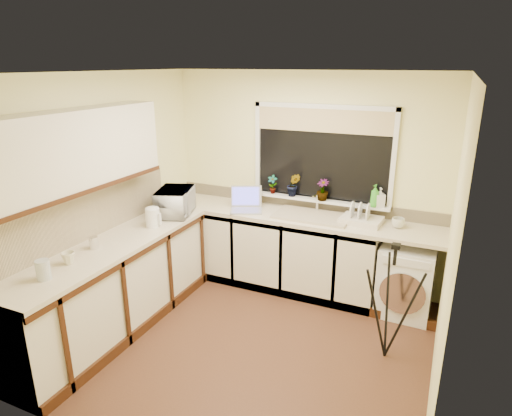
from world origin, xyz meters
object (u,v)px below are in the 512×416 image
(tripod, at_px, (390,302))
(steel_jar, at_px, (94,243))
(cup_back, at_px, (398,223))
(washing_machine, at_px, (406,280))
(dish_rack, at_px, (361,220))
(glass_jug, at_px, (43,270))
(kettle, at_px, (153,218))
(microwave, at_px, (175,202))
(plant_b, at_px, (293,185))
(laptop, at_px, (246,204))
(cup_left, at_px, (68,258))
(soap_bottle_clear, at_px, (380,197))
(plant_a, at_px, (272,184))
(plant_c, at_px, (323,190))
(soap_bottle_green, at_px, (375,196))

(tripod, relative_size, steel_jar, 9.55)
(tripod, distance_m, cup_back, 1.02)
(washing_machine, relative_size, dish_rack, 1.80)
(dish_rack, distance_m, glass_jug, 3.07)
(kettle, bearing_deg, glass_jug, -92.78)
(microwave, distance_m, plant_b, 1.36)
(laptop, bearing_deg, microwave, -168.90)
(cup_back, height_order, cup_left, same)
(soap_bottle_clear, distance_m, cup_back, 0.35)
(glass_jug, distance_m, soap_bottle_clear, 3.31)
(washing_machine, bearing_deg, plant_a, 172.39)
(dish_rack, bearing_deg, steel_jar, -136.52)
(steel_jar, xyz_separation_m, plant_c, (1.62, 1.84, 0.21))
(laptop, xyz_separation_m, plant_c, (0.83, 0.25, 0.20))
(washing_machine, bearing_deg, plant_b, 170.99)
(tripod, xyz_separation_m, soap_bottle_clear, (-0.32, 1.11, 0.61))
(washing_machine, distance_m, dish_rack, 0.76)
(microwave, bearing_deg, plant_a, -68.96)
(glass_jug, relative_size, cup_back, 1.21)
(dish_rack, bearing_deg, cup_left, -130.85)
(plant_a, distance_m, soap_bottle_green, 1.19)
(laptop, relative_size, steel_jar, 3.93)
(tripod, bearing_deg, microwave, -174.35)
(steel_jar, distance_m, soap_bottle_green, 2.87)
(tripod, relative_size, soap_bottle_clear, 5.26)
(tripod, bearing_deg, soap_bottle_green, 123.13)
(washing_machine, bearing_deg, soap_bottle_green, 152.20)
(plant_a, height_order, soap_bottle_clear, plant_a)
(cup_back, distance_m, cup_left, 3.17)
(plant_b, bearing_deg, laptop, -151.77)
(dish_rack, xyz_separation_m, steel_jar, (-2.10, -1.68, 0.03))
(kettle, height_order, soap_bottle_green, soap_bottle_green)
(dish_rack, distance_m, microwave, 2.05)
(plant_c, relative_size, cup_back, 1.80)
(glass_jug, xyz_separation_m, microwave, (0.05, 1.75, 0.06))
(tripod, xyz_separation_m, cup_back, (-0.09, 0.94, 0.41))
(steel_jar, xyz_separation_m, soap_bottle_green, (2.19, 1.84, 0.21))
(plant_c, bearing_deg, kettle, -141.99)
(plant_b, height_order, plant_c, plant_b)
(kettle, bearing_deg, plant_b, 45.95)
(steel_jar, bearing_deg, plant_b, 55.67)
(plant_c, height_order, soap_bottle_green, soap_bottle_green)
(plant_c, xyz_separation_m, soap_bottle_green, (0.57, -0.00, 0.00))
(laptop, distance_m, soap_bottle_clear, 1.49)
(laptop, height_order, plant_b, plant_b)
(cup_left, bearing_deg, plant_c, 54.09)
(steel_jar, height_order, plant_b, plant_b)
(dish_rack, bearing_deg, soap_bottle_green, 64.10)
(soap_bottle_clear, bearing_deg, laptop, -169.32)
(dish_rack, bearing_deg, plant_b, 173.14)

